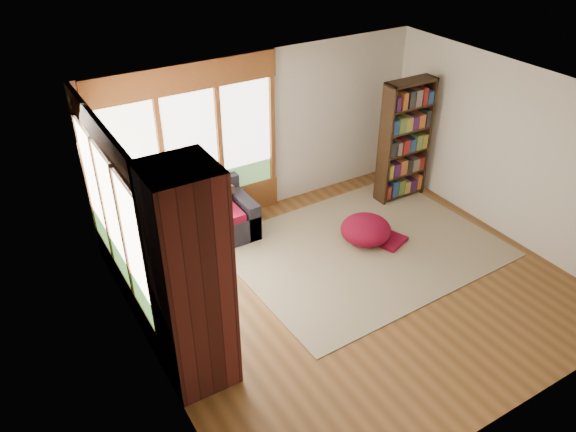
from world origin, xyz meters
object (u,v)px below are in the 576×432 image
area_rug (363,248)px  bookshelf (405,141)px  sectional_sofa (170,249)px  brick_chimney (191,282)px  pouf (366,229)px  dog_brindle (186,252)px  dog_tan (183,204)px

area_rug → bookshelf: (1.49, 0.95, 1.02)m
sectional_sofa → brick_chimney: bearing=-106.6°
pouf → dog_brindle: bearing=176.7°
brick_chimney → area_rug: bearing=18.1°
brick_chimney → sectional_sofa: size_ratio=1.18×
brick_chimney → dog_tan: bearing=70.9°
bookshelf → pouf: bookshelf is taller
area_rug → bookshelf: bearing=32.5°
area_rug → pouf: pouf is taller
sectional_sofa → pouf: sectional_sofa is taller
area_rug → dog_tan: bearing=149.5°
sectional_sofa → bookshelf: bookshelf is taller
brick_chimney → dog_tan: 2.51m
area_rug → bookshelf: bookshelf is taller
sectional_sofa → area_rug: 2.83m
pouf → dog_brindle: 2.82m
brick_chimney → sectional_sofa: brick_chimney is taller
pouf → dog_tan: dog_tan is taller
dog_brindle → bookshelf: bearing=-90.7°
dog_brindle → brick_chimney: bearing=152.4°
bookshelf → pouf: bearing=-149.1°
area_rug → dog_tan: 2.73m
brick_chimney → dog_tan: brick_chimney is taller
area_rug → pouf: (0.14, 0.14, 0.21)m
pouf → area_rug: bearing=-134.9°
sectional_sofa → dog_tan: size_ratio=2.20×
brick_chimney → area_rug: brick_chimney is taller
pouf → dog_brindle: size_ratio=1.01×
sectional_sofa → pouf: size_ratio=2.89×
brick_chimney → pouf: 3.55m
brick_chimney → dog_brindle: (0.42, 1.29, -0.57)m
dog_tan → dog_brindle: 1.10m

